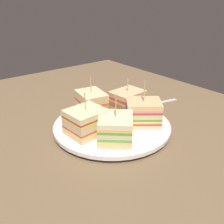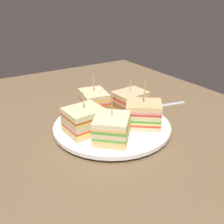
% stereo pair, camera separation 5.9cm
% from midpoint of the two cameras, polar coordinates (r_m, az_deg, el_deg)
% --- Properties ---
extents(ground_plane, '(1.11, 0.85, 0.02)m').
position_cam_midpoint_polar(ground_plane, '(0.61, 2.75, -4.72)').
color(ground_plane, brown).
extents(plate, '(0.27, 0.27, 0.02)m').
position_cam_midpoint_polar(plate, '(0.60, 2.79, -3.19)').
color(plate, white).
rests_on(plate, ground_plane).
extents(sandwich_wedge_0, '(0.10, 0.10, 0.11)m').
position_cam_midpoint_polar(sandwich_wedge_0, '(0.59, 9.73, -0.55)').
color(sandwich_wedge_0, beige).
rests_on(sandwich_wedge_0, plate).
extents(sandwich_wedge_1, '(0.07, 0.08, 0.09)m').
position_cam_midpoint_polar(sandwich_wedge_1, '(0.64, 6.57, 1.94)').
color(sandwich_wedge_1, beige).
rests_on(sandwich_wedge_1, plate).
extents(sandwich_wedge_2, '(0.09, 0.07, 0.10)m').
position_cam_midpoint_polar(sandwich_wedge_2, '(0.64, -1.34, 1.96)').
color(sandwich_wedge_2, beige).
rests_on(sandwich_wedge_2, plate).
extents(sandwich_wedge_3, '(0.07, 0.08, 0.09)m').
position_cam_midpoint_polar(sandwich_wedge_3, '(0.56, -3.35, -1.74)').
color(sandwich_wedge_3, '#E9C289').
rests_on(sandwich_wedge_3, plate).
extents(sandwich_wedge_4, '(0.10, 0.10, 0.10)m').
position_cam_midpoint_polar(sandwich_wedge_4, '(0.53, 3.18, -3.70)').
color(sandwich_wedge_4, '#DABD7F').
rests_on(sandwich_wedge_4, plate).
extents(chip_pile, '(0.08, 0.07, 0.03)m').
position_cam_midpoint_polar(chip_pile, '(0.59, 2.35, -1.95)').
color(chip_pile, '#EAD07C').
rests_on(chip_pile, plate).
extents(spoon, '(0.05, 0.15, 0.01)m').
position_cam_midpoint_polar(spoon, '(0.73, 10.53, 1.19)').
color(spoon, silver).
rests_on(spoon, ground_plane).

